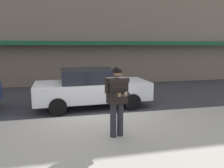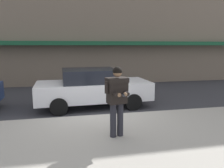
% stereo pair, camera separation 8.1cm
% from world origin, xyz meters
% --- Properties ---
extents(ground_plane, '(80.00, 80.00, 0.00)m').
position_xyz_m(ground_plane, '(0.00, 0.00, 0.00)').
color(ground_plane, '#333338').
extents(sidewalk, '(32.00, 5.30, 0.14)m').
position_xyz_m(sidewalk, '(1.00, -2.85, 0.07)').
color(sidewalk, '#A8A399').
rests_on(sidewalk, ground).
extents(curb_paint_line, '(28.00, 0.12, 0.01)m').
position_xyz_m(curb_paint_line, '(1.00, 0.05, 0.00)').
color(curb_paint_line, silver).
rests_on(curb_paint_line, ground).
extents(parked_sedan_mid, '(4.57, 2.06, 1.54)m').
position_xyz_m(parked_sedan_mid, '(0.08, 1.35, 0.79)').
color(parked_sedan_mid, silver).
rests_on(parked_sedan_mid, ground).
extents(man_texting_on_phone, '(0.64, 0.63, 1.81)m').
position_xyz_m(man_texting_on_phone, '(0.29, -2.07, 1.25)').
color(man_texting_on_phone, '#23232B').
rests_on(man_texting_on_phone, sidewalk).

